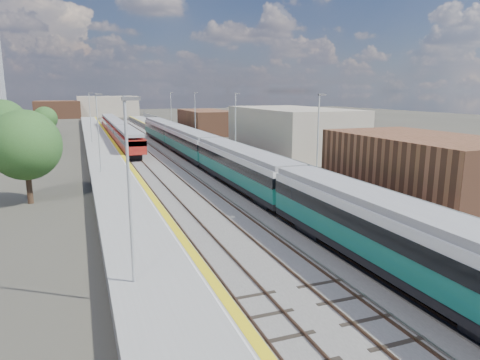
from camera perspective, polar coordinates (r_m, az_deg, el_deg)
ground at (r=60.65m, az=-9.08°, el=3.37°), size 320.00×320.00×0.00m
ballast_bed at (r=62.69m, az=-11.56°, el=3.57°), size 10.50×155.00×0.06m
tracks at (r=64.41m, az=-11.28°, el=3.87°), size 8.96×160.00×0.17m
platform_right at (r=64.20m, az=-4.91°, el=4.41°), size 4.70×155.00×8.52m
platform_left at (r=61.93m, az=-17.80°, el=3.61°), size 4.30×155.00×8.52m
buildings at (r=147.58m, az=-23.49°, el=11.59°), size 72.00×185.50×40.00m
green_train at (r=47.19m, az=-3.92°, el=3.81°), size 2.83×78.74×3.11m
red_train at (r=80.69m, az=-16.07°, el=6.53°), size 2.65×53.78×3.34m
tree_a at (r=36.89m, az=-26.74°, el=4.17°), size 5.43×5.43×7.35m
tree_b at (r=60.63m, az=-29.04°, el=6.68°), size 5.71×5.71×7.73m
tree_c at (r=87.46m, az=-24.56°, el=7.45°), size 4.38×4.38×5.93m
tree_d at (r=84.28m, az=1.69°, el=8.14°), size 3.98×3.98×5.39m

